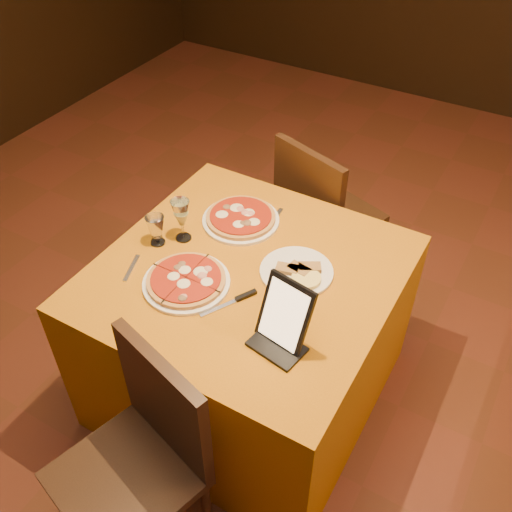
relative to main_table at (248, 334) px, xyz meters
The scene contains 13 objects.
floor 0.50m from the main_table, 34.62° to the right, with size 6.00×7.00×0.01m, color #5E2D19.
main_table is the anchor object (origin of this frame).
chair_main_near 0.79m from the main_table, 90.00° to the right, with size 0.38×0.38×0.91m, color black, non-canonical shape.
chair_main_far 0.83m from the main_table, 90.00° to the left, with size 0.46×0.46×0.91m, color black, non-canonical shape.
pizza_near 0.46m from the main_table, 131.22° to the right, with size 0.33×0.33×0.03m.
pizza_far 0.49m from the main_table, 125.93° to the left, with size 0.32×0.32×0.03m.
cutlet_dish 0.43m from the main_table, 25.22° to the left, with size 0.28×0.28×0.03m.
wine_glass 0.57m from the main_table, behind, with size 0.07×0.07×0.19m, color #BDC26E, non-canonical shape.
water_glass 0.59m from the main_table, behind, with size 0.06×0.06×0.13m, color white, non-canonical shape.
tablet 0.61m from the main_table, 39.00° to the right, with size 0.18×0.02×0.24m, color black.
knife 0.43m from the main_table, 82.08° to the right, with size 0.20×0.02×0.01m, color silver.
fork_near 0.58m from the main_table, 150.95° to the right, with size 0.15×0.02×0.01m, color #A2A2A9.
fork_far 0.50m from the main_table, 100.50° to the left, with size 0.16×0.02×0.01m, color silver.
Camera 1 is at (0.55, -1.17, 2.24)m, focal length 40.00 mm.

